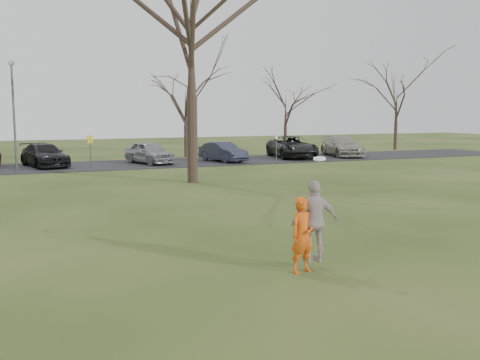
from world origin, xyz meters
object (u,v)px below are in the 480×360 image
object	(u,v)px
player_defender	(303,235)
car_5	(223,152)
big_tree	(191,36)
car_6	(292,147)
car_3	(44,155)
car_4	(149,152)
car_7	(342,146)
catching_play	(315,221)
lamp_post	(13,102)

from	to	relation	value
player_defender	car_5	distance (m)	25.74
big_tree	car_5	bearing A→B (deg)	61.55
car_6	player_defender	bearing A→B (deg)	-108.15
car_3	car_5	world-z (taller)	car_3
car_4	car_5	size ratio (longest dim) A/B	1.06
car_4	car_7	xyz separation A→B (m)	(15.09, 0.31, 0.02)
car_3	car_7	size ratio (longest dim) A/B	0.94
car_6	big_tree	world-z (taller)	big_tree
car_6	catching_play	world-z (taller)	catching_play
car_3	big_tree	xyz separation A→B (m)	(6.38, -10.50, 6.25)
car_6	big_tree	xyz separation A→B (m)	(-10.99, -10.47, 6.17)
car_3	car_7	bearing A→B (deg)	-15.58
car_5	lamp_post	size ratio (longest dim) A/B	0.65
car_6	big_tree	size ratio (longest dim) A/B	0.41
lamp_post	car_6	bearing A→B (deg)	8.88
car_6	lamp_post	distance (m)	19.48
big_tree	lamp_post	bearing A→B (deg)	136.85
car_4	big_tree	bearing A→B (deg)	-108.41
player_defender	car_5	bearing A→B (deg)	63.89
player_defender	catching_play	size ratio (longest dim) A/B	0.71
car_6	catching_play	size ratio (longest dim) A/B	2.46
player_defender	big_tree	distance (m)	16.58
car_4	car_7	world-z (taller)	car_7
player_defender	car_3	xyz separation A→B (m)	(-4.10, 25.72, -0.07)
car_7	big_tree	distance (m)	19.36
player_defender	lamp_post	distance (m)	23.64
car_3	lamp_post	distance (m)	4.69
player_defender	car_4	size ratio (longest dim) A/B	0.38
car_4	car_6	size ratio (longest dim) A/B	0.75
player_defender	car_4	world-z (taller)	player_defender
car_5	car_3	bearing A→B (deg)	158.51
car_5	car_6	bearing A→B (deg)	-6.20
car_7	catching_play	distance (m)	30.65
big_tree	car_7	bearing A→B (deg)	33.96
car_5	car_7	xyz separation A→B (m)	(10.10, 0.81, 0.09)
car_7	catching_play	xyz separation A→B (m)	(-17.16, -25.40, 0.29)
car_3	lamp_post	bearing A→B (deg)	-133.23
car_7	player_defender	bearing A→B (deg)	-113.25
car_6	car_7	distance (m)	4.22
car_5	catching_play	bearing A→B (deg)	-122.19
car_4	car_5	xyz separation A→B (m)	(4.99, -0.50, -0.06)
player_defender	car_5	xyz separation A→B (m)	(7.39, 24.65, -0.11)
car_4	lamp_post	xyz separation A→B (m)	(-8.12, -2.43, 3.20)
player_defender	lamp_post	bearing A→B (deg)	94.71
player_defender	car_7	size ratio (longest dim) A/B	0.32
catching_play	lamp_post	size ratio (longest dim) A/B	0.37
car_6	car_7	bearing A→B (deg)	6.14
lamp_post	car_7	bearing A→B (deg)	6.74
car_7	car_6	bearing A→B (deg)	-171.80
car_5	car_6	xyz separation A→B (m)	(5.88, 1.03, 0.13)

